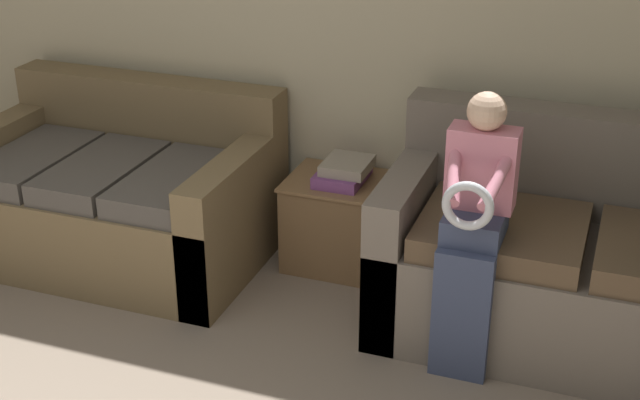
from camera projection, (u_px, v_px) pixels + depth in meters
name	position (u px, v px, depth m)	size (l,w,h in m)	color
wall_back	(309.00, 5.00, 4.44)	(7.33, 0.06, 2.55)	#BCB293
couch_main	(589.00, 267.00, 3.91)	(1.80, 0.87, 0.96)	#70665B
couch_side	(120.00, 196.00, 4.66)	(1.54, 0.99, 0.86)	brown
child_left_seated	(474.00, 224.00, 3.61)	(0.29, 0.37, 1.18)	#384260
side_shelf	(344.00, 222.00, 4.55)	(0.58, 0.44, 0.47)	brown
book_stack	(344.00, 171.00, 4.43)	(0.25, 0.31, 0.11)	#7A4284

